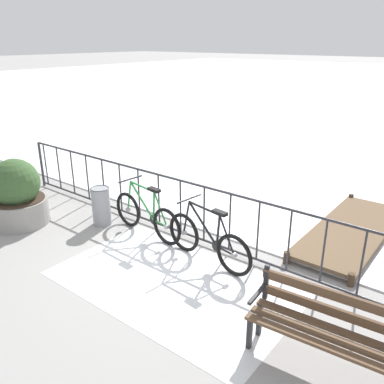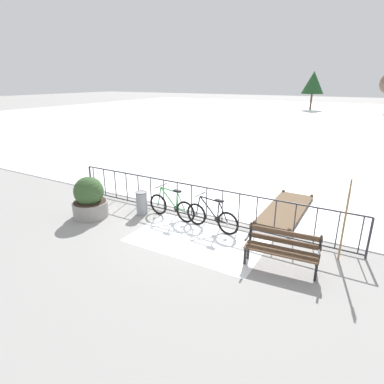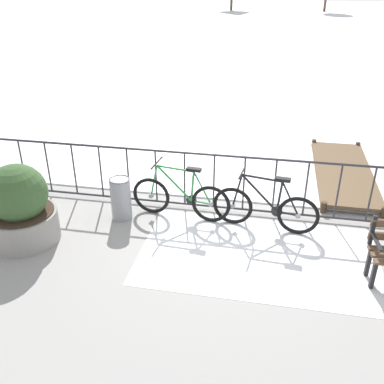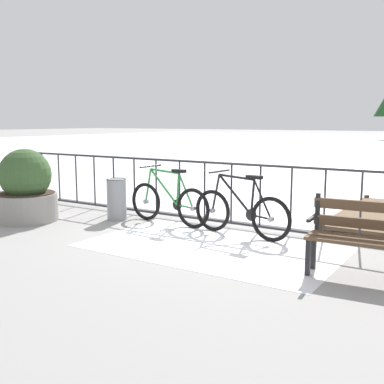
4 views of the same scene
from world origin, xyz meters
The scene contains 9 objects.
ground_plane centered at (0.00, 0.00, 0.00)m, with size 160.00×160.00×0.00m, color gray.
snow_patch centered at (0.60, -1.20, 0.00)m, with size 3.48×2.08×0.01m, color white.
railing_fence centered at (0.00, 0.00, 0.56)m, with size 9.06×0.06×1.07m.
bicycle_near_railing centered at (0.64, -0.43, 0.37)m, with size 1.71×0.52×0.97m.
bicycle_second centered at (-0.76, -0.33, 0.37)m, with size 1.71×0.52×0.97m.
park_bench centered at (2.85, -1.36, 0.51)m, with size 1.63×0.61×0.89m.
planter_with_shrub centered at (-3.00, -1.46, 0.57)m, with size 1.05×1.05×1.26m.
trash_bin centered at (-1.74, -0.54, 0.37)m, with size 0.35×0.35×0.73m.
wooden_dock centered at (2.13, 1.85, 0.12)m, with size 1.10×3.21×0.20m.
Camera 1 is at (3.82, -4.89, 3.29)m, focal length 37.31 mm.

